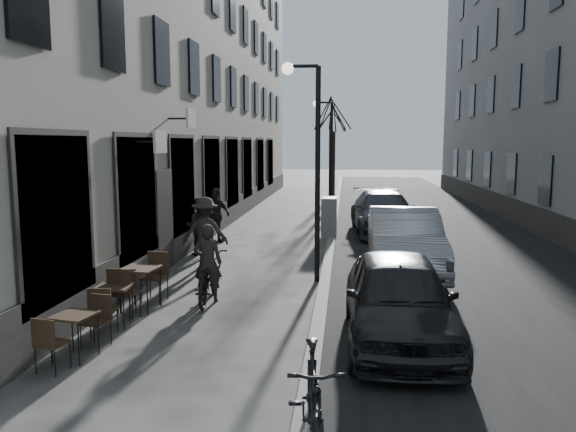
% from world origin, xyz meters
% --- Properties ---
extents(ground, '(120.00, 120.00, 0.00)m').
position_xyz_m(ground, '(0.00, 0.00, 0.00)').
color(ground, '#3B3835').
rests_on(ground, ground).
extents(road, '(7.30, 60.00, 0.00)m').
position_xyz_m(road, '(3.85, 16.00, 0.00)').
color(road, black).
rests_on(road, ground).
extents(kerb, '(0.25, 60.00, 0.12)m').
position_xyz_m(kerb, '(0.20, 16.00, 0.06)').
color(kerb, slate).
rests_on(kerb, ground).
extents(building_left, '(4.00, 35.00, 16.00)m').
position_xyz_m(building_left, '(-6.00, 16.50, 8.00)').
color(building_left, '#B0A793').
rests_on(building_left, ground).
extents(streetlamp_near, '(0.90, 0.28, 5.09)m').
position_xyz_m(streetlamp_near, '(-0.17, 6.00, 3.16)').
color(streetlamp_near, black).
rests_on(streetlamp_near, ground).
extents(streetlamp_far, '(0.90, 0.28, 5.09)m').
position_xyz_m(streetlamp_far, '(-0.17, 18.00, 3.16)').
color(streetlamp_far, black).
rests_on(streetlamp_far, ground).
extents(tree_near, '(2.40, 2.40, 5.70)m').
position_xyz_m(tree_near, '(-0.10, 21.00, 4.66)').
color(tree_near, black).
rests_on(tree_near, ground).
extents(tree_far, '(2.40, 2.40, 5.70)m').
position_xyz_m(tree_far, '(-0.10, 27.00, 4.66)').
color(tree_far, black).
rests_on(tree_far, ground).
extents(bistro_set_a, '(0.67, 1.45, 0.83)m').
position_xyz_m(bistro_set_a, '(-3.43, 0.86, 0.43)').
color(bistro_set_a, '#2E2114').
rests_on(bistro_set_a, ground).
extents(bistro_set_b, '(0.64, 1.49, 0.87)m').
position_xyz_m(bistro_set_b, '(-3.48, 2.43, 0.45)').
color(bistro_set_b, '#2E2114').
rests_on(bistro_set_b, ground).
extents(bistro_set_c, '(0.77, 1.74, 1.00)m').
position_xyz_m(bistro_set_c, '(-3.35, 3.40, 0.52)').
color(bistro_set_c, '#2E2114').
rests_on(bistro_set_c, ground).
extents(utility_cabinet, '(0.52, 0.94, 1.40)m').
position_xyz_m(utility_cabinet, '(0.10, 12.19, 0.70)').
color(utility_cabinet, slate).
rests_on(utility_cabinet, ground).
extents(bicycle, '(0.77, 1.93, 1.00)m').
position_xyz_m(bicycle, '(-2.16, 4.11, 0.50)').
color(bicycle, black).
rests_on(bicycle, ground).
extents(cyclist_rider, '(0.61, 0.42, 1.63)m').
position_xyz_m(cyclist_rider, '(-2.16, 4.11, 0.81)').
color(cyclist_rider, black).
rests_on(cyclist_rider, ground).
extents(pedestrian_near, '(0.91, 0.75, 1.69)m').
position_xyz_m(pedestrian_near, '(-3.60, 8.83, 0.84)').
color(pedestrian_near, black).
rests_on(pedestrian_near, ground).
extents(pedestrian_mid, '(1.28, 0.84, 1.85)m').
position_xyz_m(pedestrian_mid, '(-3.03, 7.32, 0.93)').
color(pedestrian_mid, '#2D2A28').
rests_on(pedestrian_mid, ground).
extents(pedestrian_far, '(1.06, 1.05, 1.80)m').
position_xyz_m(pedestrian_far, '(-3.60, 10.90, 0.90)').
color(pedestrian_far, black).
rests_on(pedestrian_far, ground).
extents(car_near, '(1.77, 4.32, 1.47)m').
position_xyz_m(car_near, '(1.54, 2.13, 0.73)').
color(car_near, black).
rests_on(car_near, ground).
extents(car_mid, '(1.73, 4.88, 1.60)m').
position_xyz_m(car_mid, '(2.15, 7.21, 0.80)').
color(car_mid, '#9A9DA3').
rests_on(car_mid, ground).
extents(car_far, '(2.46, 5.33, 1.51)m').
position_xyz_m(car_far, '(2.03, 13.35, 0.75)').
color(car_far, '#383A42').
rests_on(car_far, ground).
extents(moped, '(0.77, 2.00, 1.17)m').
position_xyz_m(moped, '(0.35, -1.50, 0.59)').
color(moped, black).
rests_on(moped, ground).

